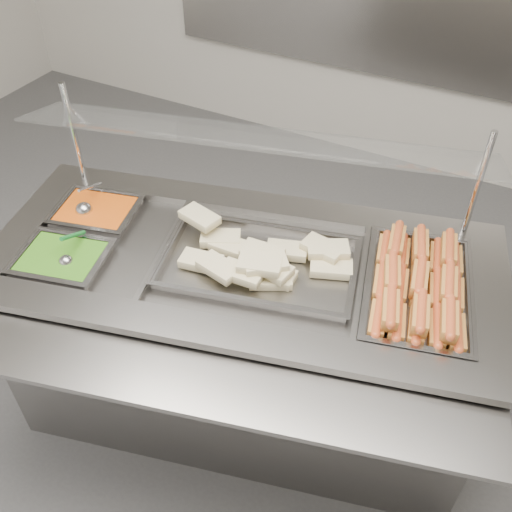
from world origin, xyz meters
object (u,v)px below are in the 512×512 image
at_px(ladle, 85,209).
at_px(pan_wraps, 259,266).
at_px(steam_counter, 244,338).
at_px(sneeze_guard, 257,140).
at_px(pan_hotdogs, 416,295).
at_px(serving_spoon, 68,257).

bearing_deg(ladle, pan_wraps, 4.05).
xyz_separation_m(pan_wraps, ladle, (-0.71, -0.05, 0.03)).
height_order(steam_counter, sneeze_guard, sneeze_guard).
height_order(steam_counter, ladle, ladle).
xyz_separation_m(pan_hotdogs, serving_spoon, (-1.10, -0.42, 0.05)).
bearing_deg(sneeze_guard, ladle, -158.69).
relative_size(pan_wraps, serving_spoon, 4.24).
bearing_deg(pan_hotdogs, sneeze_guard, 174.71).
relative_size(steam_counter, serving_spoon, 11.34).
distance_m(pan_hotdogs, serving_spoon, 1.18).
xyz_separation_m(pan_wraps, serving_spoon, (-0.58, -0.29, 0.03)).
height_order(steam_counter, pan_wraps, pan_wraps).
distance_m(sneeze_guard, serving_spoon, 0.75).
relative_size(sneeze_guard, ladle, 8.54).
bearing_deg(serving_spoon, steam_counter, 27.69).
xyz_separation_m(sneeze_guard, ladle, (-0.61, -0.24, -0.34)).
distance_m(steam_counter, pan_wraps, 0.40).
relative_size(pan_hotdogs, pan_wraps, 0.81).
height_order(sneeze_guard, ladle, sneeze_guard).
distance_m(pan_wraps, ladle, 0.71).
xyz_separation_m(ladle, serving_spoon, (0.13, -0.24, 0.00)).
relative_size(sneeze_guard, serving_spoon, 9.36).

